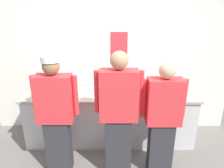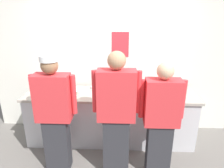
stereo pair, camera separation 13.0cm
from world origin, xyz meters
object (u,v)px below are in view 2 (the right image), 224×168
ramekin_orange_sauce (168,94)px  ramekin_green_sauce (93,87)px  chefs_knife (113,91)px  deli_cup (162,95)px  squeeze_bottle_primary (73,91)px  ramekin_red_sauce (141,97)px  chef_near_left (54,113)px  squeeze_bottle_secondary (177,86)px  chef_center (116,113)px  sheet_tray (51,92)px  chef_far_right (161,119)px  plate_stack_front (82,91)px  ramekin_yellow_sauce (103,91)px  mixing_bowl_steel (134,89)px

ramekin_orange_sauce → ramekin_green_sauce: 1.28m
chefs_knife → ramekin_green_sauce: bearing=161.3°
deli_cup → squeeze_bottle_primary: bearing=179.6°
ramekin_red_sauce → ramekin_orange_sauce: bearing=17.8°
squeeze_bottle_primary → chefs_knife: size_ratio=0.70×
chef_near_left → ramekin_green_sauce: (0.40, 0.93, 0.02)m
squeeze_bottle_secondary → chef_center: bearing=-137.6°
sheet_tray → ramekin_red_sauce: size_ratio=5.21×
chef_near_left → ramekin_green_sauce: size_ratio=16.70×
chef_near_left → chefs_knife: 1.10m
squeeze_bottle_secondary → ramekin_orange_sauce: bearing=-131.0°
ramekin_green_sauce → deli_cup: deli_cup is taller
chef_far_right → sheet_tray: size_ratio=2.96×
chef_near_left → plate_stack_front: (0.23, 0.74, 0.02)m
ramekin_yellow_sauce → ramekin_green_sauce: bearing=139.1°
plate_stack_front → sheet_tray: size_ratio=0.43×
chef_far_right → sheet_tray: (-1.71, 0.75, 0.06)m
deli_cup → squeeze_bottle_secondary: bearing=46.5°
ramekin_orange_sauce → chef_center: bearing=-139.4°
mixing_bowl_steel → ramekin_red_sauce: (0.10, -0.28, -0.03)m
ramekin_green_sauce → mixing_bowl_steel: bearing=-9.6°
ramekin_red_sauce → ramekin_yellow_sauce: size_ratio=1.06×
ramekin_red_sauce → ramekin_green_sauce: ramekin_green_sauce is taller
deli_cup → ramekin_orange_sauce: bearing=41.9°
sheet_tray → squeeze_bottle_secondary: bearing=4.8°
ramekin_orange_sauce → deli_cup: deli_cup is taller
plate_stack_front → deli_cup: deli_cup is taller
chef_far_right → deli_cup: bearing=78.8°
chef_near_left → chef_far_right: bearing=-0.8°
ramekin_orange_sauce → chefs_knife: ramekin_orange_sauce is taller
chef_center → ramekin_yellow_sauce: bearing=107.2°
plate_stack_front → squeeze_bottle_primary: squeeze_bottle_primary is taller
ramekin_orange_sauce → ramekin_yellow_sauce: 1.08m
ramekin_yellow_sauce → sheet_tray: bearing=-177.5°
ramekin_green_sauce → ramekin_yellow_sauce: (0.18, -0.16, -0.00)m
sheet_tray → ramekin_yellow_sauce: 0.88m
squeeze_bottle_primary → deli_cup: size_ratio=1.79×
chef_far_right → sheet_tray: chef_far_right is taller
chef_center → chef_far_right: size_ratio=1.09×
chef_center → plate_stack_front: chef_center is taller
squeeze_bottle_secondary → plate_stack_front: bearing=-173.9°
sheet_tray → ramekin_red_sauce: 1.52m
squeeze_bottle_primary → chef_far_right: bearing=-24.8°
ramekin_red_sauce → chef_center: bearing=-123.7°
chef_far_right → ramekin_orange_sauce: 0.74m
mixing_bowl_steel → sheet_tray: bearing=-176.8°
chef_far_right → chefs_knife: size_ratio=5.79×
plate_stack_front → squeeze_bottle_primary: size_ratio=1.21×
chef_near_left → ramekin_yellow_sauce: chef_near_left is taller
plate_stack_front → chef_near_left: bearing=-107.5°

